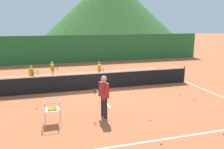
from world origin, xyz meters
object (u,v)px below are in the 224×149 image
(student_2, at_px, (99,70))
(tennis_ball_7, at_px, (133,90))
(tennis_ball_0, at_px, (58,108))
(instructor, at_px, (104,93))
(student_1, at_px, (53,69))
(tennis_ball_1, at_px, (180,94))
(tennis_net, at_px, (96,81))
(tennis_ball_4, at_px, (131,89))
(student_0, at_px, (32,74))
(tennis_ball_3, at_px, (224,133))
(tennis_ball_5, at_px, (195,99))
(tennis_ball_10, at_px, (150,120))
(ball_cart, at_px, (52,109))
(tennis_ball_9, at_px, (37,108))
(tennis_ball_2, at_px, (173,86))
(tennis_ball_6, at_px, (161,143))

(student_2, bearing_deg, tennis_ball_7, -63.18)
(student_2, height_order, tennis_ball_0, student_2)
(instructor, xyz_separation_m, student_1, (-1.80, 6.89, -0.27))
(student_2, xyz_separation_m, tennis_ball_1, (3.49, -4.03, -0.76))
(tennis_net, xyz_separation_m, tennis_ball_4, (1.92, -0.64, -0.47))
(student_0, bearing_deg, tennis_ball_7, -26.04)
(tennis_net, xyz_separation_m, tennis_ball_0, (-2.29, -2.63, -0.47))
(tennis_ball_1, height_order, tennis_ball_4, same)
(tennis_ball_3, distance_m, tennis_ball_5, 3.67)
(student_2, bearing_deg, instructor, -101.21)
(instructor, bearing_deg, student_1, 104.60)
(student_2, bearing_deg, student_0, 179.44)
(tennis_ball_4, bearing_deg, tennis_ball_5, -45.98)
(tennis_ball_1, relative_size, tennis_ball_5, 1.00)
(instructor, xyz_separation_m, tennis_ball_3, (3.63, -2.62, -1.00))
(tennis_ball_0, height_order, tennis_ball_1, same)
(tennis_ball_1, height_order, tennis_ball_5, same)
(tennis_ball_0, xyz_separation_m, tennis_ball_3, (5.40, -4.00, 0.00))
(tennis_net, bearing_deg, tennis_ball_4, -18.49)
(student_2, bearing_deg, tennis_ball_10, -85.38)
(tennis_ball_1, height_order, tennis_ball_3, same)
(student_2, distance_m, tennis_ball_0, 5.30)
(student_0, relative_size, tennis_ball_0, 18.65)
(ball_cart, bearing_deg, tennis_ball_4, 37.38)
(tennis_ball_1, distance_m, tennis_ball_3, 4.45)
(student_0, xyz_separation_m, tennis_ball_9, (0.38, -4.12, -0.73))
(tennis_ball_0, distance_m, tennis_ball_4, 4.65)
(tennis_ball_1, relative_size, tennis_ball_9, 1.00)
(tennis_ball_2, bearing_deg, tennis_ball_9, -169.05)
(student_0, height_order, tennis_ball_3, student_0)
(tennis_ball_0, bearing_deg, tennis_ball_10, -33.09)
(tennis_ball_9, bearing_deg, tennis_net, 36.29)
(student_1, height_order, tennis_ball_5, student_1)
(student_1, relative_size, tennis_ball_10, 18.58)
(tennis_net, height_order, tennis_ball_3, tennis_net)
(ball_cart, distance_m, tennis_ball_7, 5.51)
(ball_cart, bearing_deg, tennis_net, 57.88)
(tennis_ball_4, bearing_deg, tennis_ball_9, -161.59)
(tennis_ball_4, distance_m, tennis_ball_6, 6.12)
(ball_cart, distance_m, tennis_ball_9, 1.91)
(ball_cart, distance_m, tennis_ball_4, 5.65)
(tennis_ball_9, bearing_deg, tennis_ball_7, 15.24)
(tennis_ball_1, distance_m, tennis_ball_2, 1.54)
(student_0, bearing_deg, tennis_ball_1, -27.94)
(student_1, bearing_deg, tennis_ball_3, -60.32)
(tennis_ball_1, bearing_deg, tennis_net, 150.73)
(tennis_ball_1, bearing_deg, student_2, 130.86)
(instructor, xyz_separation_m, tennis_ball_6, (1.21, -2.62, -1.00))
(tennis_ball_3, relative_size, tennis_ball_10, 1.00)
(tennis_ball_3, height_order, tennis_ball_6, same)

